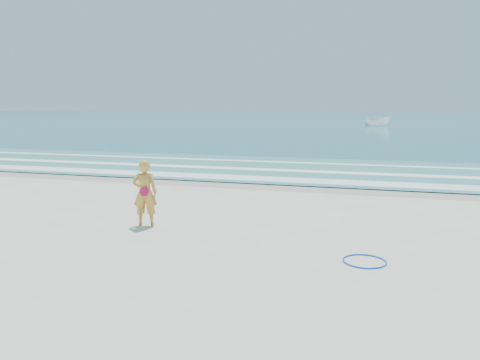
# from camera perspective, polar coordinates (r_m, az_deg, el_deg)

# --- Properties ---
(ground) EXTENTS (400.00, 400.00, 0.00)m
(ground) POSITION_cam_1_polar(r_m,az_deg,el_deg) (11.04, -7.04, -8.27)
(ground) COLOR silver
(ground) RESTS_ON ground
(wet_sand) EXTENTS (400.00, 2.40, 0.00)m
(wet_sand) POSITION_cam_1_polar(r_m,az_deg,el_deg) (19.40, 3.52, -0.63)
(wet_sand) COLOR #B2A893
(wet_sand) RESTS_ON ground
(ocean) EXTENTS (400.00, 190.00, 0.04)m
(ocean) POSITION_cam_1_polar(r_m,az_deg,el_deg) (114.78, 14.33, 7.24)
(ocean) COLOR #19727F
(ocean) RESTS_ON ground
(shallow) EXTENTS (400.00, 10.00, 0.01)m
(shallow) POSITION_cam_1_polar(r_m,az_deg,el_deg) (24.24, 6.15, 1.40)
(shallow) COLOR #59B7AD
(shallow) RESTS_ON ocean
(foam_near) EXTENTS (400.00, 1.40, 0.01)m
(foam_near) POSITION_cam_1_polar(r_m,az_deg,el_deg) (20.65, 4.33, 0.10)
(foam_near) COLOR white
(foam_near) RESTS_ON shallow
(foam_mid) EXTENTS (400.00, 0.90, 0.01)m
(foam_mid) POSITION_cam_1_polar(r_m,az_deg,el_deg) (23.46, 5.81, 1.17)
(foam_mid) COLOR white
(foam_mid) RESTS_ON shallow
(foam_far) EXTENTS (400.00, 0.60, 0.01)m
(foam_far) POSITION_cam_1_polar(r_m,az_deg,el_deg) (26.69, 7.11, 2.11)
(foam_far) COLOR white
(foam_far) RESTS_ON shallow
(hoop) EXTENTS (1.07, 1.07, 0.03)m
(hoop) POSITION_cam_1_polar(r_m,az_deg,el_deg) (10.39, 14.93, -9.54)
(hoop) COLOR blue
(hoop) RESTS_ON ground
(boat) EXTENTS (4.61, 2.93, 1.67)m
(boat) POSITION_cam_1_polar(r_m,az_deg,el_deg) (76.79, 16.38, 6.98)
(boat) COLOR white
(boat) RESTS_ON ocean
(woman) EXTENTS (0.76, 0.62, 1.82)m
(woman) POSITION_cam_1_polar(r_m,az_deg,el_deg) (13.04, -11.51, -1.55)
(woman) COLOR gold
(woman) RESTS_ON ground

